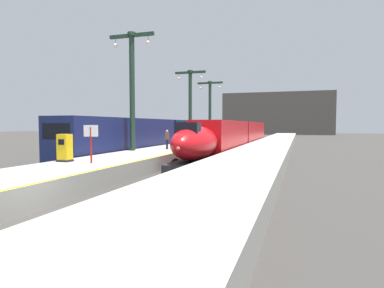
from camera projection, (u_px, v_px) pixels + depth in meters
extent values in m
plane|color=#33302D|center=(69.00, 219.00, 11.02)|extent=(260.00, 260.00, 0.00)
cube|color=gray|center=(190.00, 149.00, 35.73)|extent=(4.80, 110.00, 1.05)
cube|color=gray|center=(265.00, 151.00, 33.19)|extent=(4.80, 110.00, 1.05)
cube|color=yellow|center=(210.00, 145.00, 34.98)|extent=(0.20, 107.80, 0.01)
cube|color=slate|center=(225.00, 152.00, 37.33)|extent=(0.08, 110.00, 0.12)
cube|color=slate|center=(238.00, 153.00, 36.86)|extent=(0.08, 110.00, 0.12)
cube|color=slate|center=(160.00, 151.00, 39.86)|extent=(0.08, 110.00, 0.12)
cube|color=slate|center=(171.00, 151.00, 39.39)|extent=(0.08, 110.00, 0.12)
ellipsoid|color=#B20F14|center=(195.00, 143.00, 24.22)|extent=(2.78, 7.37, 2.56)
cube|color=#28282D|center=(194.00, 164.00, 23.96)|extent=(2.46, 6.26, 0.55)
cube|color=black|center=(188.00, 129.00, 22.59)|extent=(1.59, 1.00, 0.90)
sphere|color=#F24C4C|center=(178.00, 148.00, 20.81)|extent=(0.28, 0.28, 0.28)
cube|color=#B20F14|center=(223.00, 136.00, 32.94)|extent=(2.90, 14.00, 3.05)
cube|color=black|center=(209.00, 130.00, 33.35)|extent=(0.04, 11.90, 0.80)
cube|color=black|center=(237.00, 131.00, 32.46)|extent=(0.04, 11.90, 0.80)
cube|color=silver|center=(223.00, 148.00, 33.01)|extent=(2.92, 13.30, 0.24)
cube|color=black|center=(212.00, 158.00, 28.80)|extent=(2.03, 2.20, 0.56)
cube|color=black|center=(232.00, 150.00, 37.29)|extent=(2.03, 2.20, 0.56)
cube|color=#B20F14|center=(248.00, 132.00, 48.68)|extent=(2.90, 18.00, 3.05)
cube|color=black|center=(238.00, 129.00, 49.09)|extent=(0.04, 15.84, 0.80)
cube|color=black|center=(257.00, 129.00, 48.20)|extent=(0.04, 15.84, 0.80)
cube|color=black|center=(241.00, 147.00, 42.98)|extent=(2.03, 2.20, 0.56)
cube|color=black|center=(253.00, 142.00, 54.58)|extent=(2.03, 2.20, 0.56)
cube|color=#141E4C|center=(125.00, 136.00, 30.32)|extent=(2.85, 18.00, 3.30)
cube|color=black|center=(56.00, 131.00, 21.79)|extent=(2.28, 0.08, 1.10)
cube|color=black|center=(112.00, 131.00, 30.72)|extent=(0.04, 15.30, 0.90)
cube|color=black|center=(138.00, 131.00, 29.85)|extent=(0.04, 15.30, 0.90)
cube|color=black|center=(87.00, 163.00, 24.97)|extent=(2.00, 2.00, 0.52)
cube|color=black|center=(152.00, 152.00, 35.89)|extent=(2.00, 2.00, 0.52)
cube|color=#141E4C|center=(189.00, 132.00, 47.95)|extent=(2.85, 18.00, 3.30)
cylinder|color=#1E3828|center=(132.00, 92.00, 27.02)|extent=(0.44, 0.44, 9.71)
cylinder|color=#1E3828|center=(132.00, 34.00, 26.75)|extent=(0.68, 0.68, 0.30)
cube|color=#1E3828|center=(132.00, 35.00, 26.75)|extent=(4.00, 0.24, 0.28)
cylinder|color=#1E3828|center=(116.00, 41.00, 27.24)|extent=(0.03, 0.03, 0.60)
sphere|color=#EFEACC|center=(116.00, 46.00, 27.26)|extent=(0.36, 0.36, 0.36)
cylinder|color=#1E3828|center=(148.00, 38.00, 26.31)|extent=(0.03, 0.03, 0.60)
sphere|color=#EFEACC|center=(148.00, 43.00, 26.33)|extent=(0.36, 0.36, 0.36)
cylinder|color=#1E3828|center=(190.00, 106.00, 41.38)|extent=(0.44, 0.44, 9.00)
cylinder|color=#1E3828|center=(190.00, 72.00, 41.13)|extent=(0.68, 0.68, 0.30)
cube|color=#1E3828|center=(190.00, 72.00, 41.13)|extent=(4.00, 0.24, 0.28)
cylinder|color=#1E3828|center=(179.00, 76.00, 41.62)|extent=(0.03, 0.03, 0.60)
sphere|color=#EFEACC|center=(179.00, 79.00, 41.64)|extent=(0.36, 0.36, 0.36)
cylinder|color=#1E3828|center=(202.00, 75.00, 40.69)|extent=(0.03, 0.03, 0.60)
sphere|color=#EFEACC|center=(202.00, 77.00, 40.71)|extent=(0.36, 0.36, 0.36)
cylinder|color=#1E3828|center=(210.00, 110.00, 50.46)|extent=(0.44, 0.44, 8.85)
cylinder|color=#1E3828|center=(210.00, 82.00, 50.21)|extent=(0.68, 0.68, 0.30)
cube|color=#1E3828|center=(210.00, 83.00, 50.22)|extent=(4.00, 0.24, 0.28)
cylinder|color=#1E3828|center=(201.00, 86.00, 50.71)|extent=(0.03, 0.03, 0.60)
sphere|color=#EFEACC|center=(201.00, 88.00, 50.73)|extent=(0.36, 0.36, 0.36)
cylinder|color=#1E3828|center=(220.00, 85.00, 49.77)|extent=(0.03, 0.03, 0.60)
sphere|color=#EFEACC|center=(220.00, 87.00, 49.79)|extent=(0.36, 0.36, 0.36)
cylinder|color=#23232D|center=(167.00, 144.00, 28.72)|extent=(0.13, 0.13, 0.85)
cylinder|color=#23232D|center=(167.00, 144.00, 28.56)|extent=(0.13, 0.13, 0.85)
cube|color=brown|center=(167.00, 136.00, 28.60)|extent=(0.22, 0.38, 0.62)
cylinder|color=brown|center=(168.00, 136.00, 28.83)|extent=(0.09, 0.09, 0.58)
cylinder|color=brown|center=(166.00, 137.00, 28.37)|extent=(0.09, 0.09, 0.58)
sphere|color=tan|center=(167.00, 131.00, 28.57)|extent=(0.22, 0.22, 0.22)
cube|color=navy|center=(175.00, 146.00, 28.61)|extent=(0.40, 0.22, 0.60)
cylinder|color=#262628|center=(174.00, 140.00, 28.61)|extent=(0.02, 0.02, 0.36)
cylinder|color=#262628|center=(176.00, 140.00, 28.55)|extent=(0.02, 0.02, 0.36)
cube|color=#262628|center=(175.00, 138.00, 28.57)|extent=(0.22, 0.03, 0.02)
cube|color=yellow|center=(65.00, 148.00, 18.87)|extent=(0.70, 0.56, 1.60)
cube|color=black|center=(61.00, 142.00, 18.58)|extent=(0.40, 0.02, 0.32)
cube|color=black|center=(65.00, 161.00, 18.91)|extent=(0.76, 0.62, 0.12)
cylinder|color=maroon|center=(91.00, 145.00, 18.10)|extent=(0.10, 0.10, 2.00)
cube|color=white|center=(91.00, 131.00, 18.06)|extent=(0.90, 0.06, 0.64)
cube|color=#4C4742|center=(276.00, 113.00, 107.32)|extent=(36.00, 2.00, 14.00)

